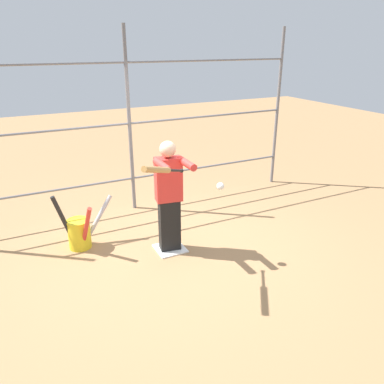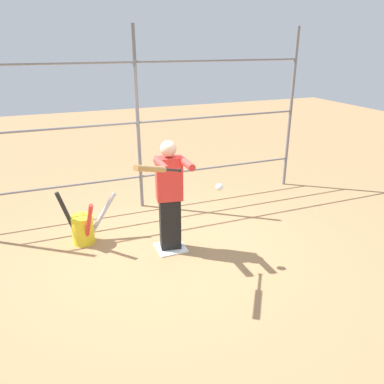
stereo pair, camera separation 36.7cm
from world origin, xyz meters
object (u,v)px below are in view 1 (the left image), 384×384
(batter, at_px, (169,194))
(baseball_bat_swinging, at_px, (160,170))
(bat_bucket, at_px, (80,232))
(softball_in_flight, at_px, (220,186))

(batter, height_order, baseball_bat_swinging, baseball_bat_swinging)
(baseball_bat_swinging, height_order, bat_bucket, baseball_bat_swinging)
(batter, relative_size, baseball_bat_swinging, 2.21)
(softball_in_flight, bearing_deg, batter, -45.76)
(batter, height_order, softball_in_flight, batter)
(batter, distance_m, bat_bucket, 1.41)
(bat_bucket, bearing_deg, baseball_bat_swinging, 117.31)
(baseball_bat_swinging, relative_size, softball_in_flight, 7.39)
(baseball_bat_swinging, xyz_separation_m, bat_bucket, (0.71, -1.38, -1.23))
(batter, distance_m, baseball_bat_swinging, 1.05)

